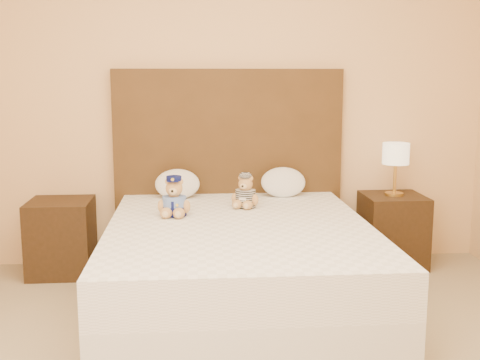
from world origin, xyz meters
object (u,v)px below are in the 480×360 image
Objects in this scene: nightstand_left at (61,237)px; teddy_prisoner at (245,191)px; lamp at (396,156)px; teddy_police at (174,196)px; pillow_left at (177,183)px; bed at (239,267)px; nightstand_right at (392,230)px; pillow_right at (283,181)px.

teddy_prisoner is (1.33, -0.34, 0.39)m from nightstand_left.
teddy_police is (-1.65, -0.55, -0.17)m from lamp.
bed is at bearing -64.66° from pillow_left.
nightstand_right is at bearing 0.00° from lamp.
nightstand_right is 2.42× the size of teddy_prisoner.
nightstand_right is at bearing 32.62° from bed.
pillow_left reaches higher than teddy_prisoner.
teddy_police is at bearing -131.86° from teddy_prisoner.
nightstand_left is at bearing 155.24° from teddy_police.
nightstand_right is 2.12× the size of teddy_police.
teddy_prisoner is (-1.17, -0.34, 0.39)m from nightstand_right.
nightstand_right is (2.50, 0.00, 0.00)m from nightstand_left.
nightstand_right is 1.28m from teddy_prisoner.
lamp reaches higher than teddy_police.
teddy_police reaches higher than nightstand_right.
bed is 0.61m from teddy_prisoner.
pillow_left is 0.79m from pillow_right.
pillow_right is (0.40, 0.83, 0.39)m from bed.
teddy_police is at bearing -90.82° from pillow_left.
pillow_right is at bearing 44.43° from teddy_police.
nightstand_right is 1.64× the size of pillow_right.
teddy_police is at bearing -143.93° from pillow_right.
teddy_police reaches higher than nightstand_left.
teddy_police is 0.58m from pillow_left.
nightstand_left is at bearing 180.00° from nightstand_right.
lamp is at bearing 39.74° from teddy_prisoner.
pillow_right is (1.65, 0.03, 0.39)m from nightstand_left.
lamp is 0.87m from pillow_right.
nightstand_left is 1.64× the size of pillow_right.
pillow_right reaches higher than nightstand_left.
pillow_right reaches higher than teddy_prisoner.
pillow_left is at bearing 180.00° from pillow_right.
bed is 1.00m from pillow_left.
bed is 1.48m from nightstand_right.
pillow_right reaches higher than nightstand_right.
pillow_right is at bearing 72.57° from teddy_prisoner.
lamp is at bearing -2.02° from pillow_right.
lamp reaches higher than teddy_prisoner.
nightstand_left is 0.94m from pillow_left.
lamp is at bearing 26.91° from teddy_police.
pillow_left is 0.98× the size of pillow_right.
nightstand_right is at bearing 0.00° from nightstand_left.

